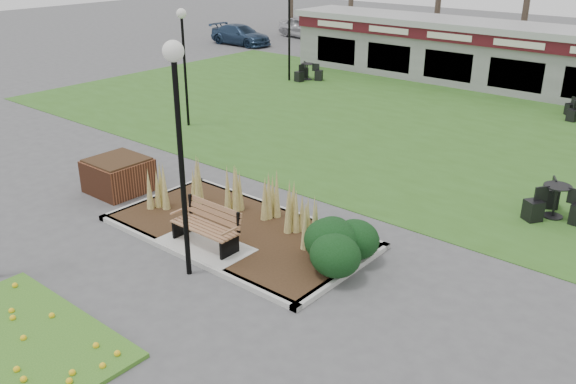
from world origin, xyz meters
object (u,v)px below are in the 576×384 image
Objects in this scene: park_bench at (208,225)px; car_black at (415,43)px; food_pavilion at (529,59)px; lamp_post_near_right at (178,111)px; bistro_set_d at (554,206)px; lamp_post_far_left at (289,9)px; car_silver at (304,27)px; brick_planter at (118,175)px; bistro_set_a at (307,74)px; car_blue at (240,35)px; lamp_post_mid_left at (183,42)px.

car_black is at bearing 108.70° from park_bench.
lamp_post_near_right reaches higher than food_pavilion.
lamp_post_near_right is at bearing -122.61° from bistro_set_d.
lamp_post_near_right is at bearing -56.72° from lamp_post_far_left.
lamp_post_far_left is 13.88m from car_silver.
brick_planter is 19.49m from food_pavilion.
bistro_set_a is (0.59, 0.69, -3.13)m from lamp_post_far_left.
car_blue is (-19.53, 21.80, -2.91)m from lamp_post_near_right.
brick_planter is 0.34× the size of car_blue.
lamp_post_near_right is 1.04× the size of lamp_post_far_left.
bistro_set_a is 16.94m from bistro_set_d.
car_blue is (-14.62, 20.00, 0.16)m from brick_planter.
park_bench is 31.14m from car_silver.
lamp_post_near_right is (0.51, -20.76, 2.07)m from food_pavilion.
food_pavilion is 11.18m from lamp_post_far_left.
bistro_set_d is 0.35× the size of car_black.
park_bench is at bearing -59.06° from bistro_set_a.
food_pavilion is at bearing 60.20° from lamp_post_mid_left.
lamp_post_near_right reaches higher than car_silver.
car_black is (-0.52, 18.10, -2.35)m from lamp_post_mid_left.
lamp_post_far_left reaches higher than car_silver.
lamp_post_near_right reaches higher than brick_planter.
brick_planter reaches higher than bistro_set_a.
food_pavilion is at bearing 27.85° from lamp_post_far_left.
car_black is (-13.73, 17.60, 0.45)m from bistro_set_d.
bistro_set_a is at bearing 152.35° from car_black.
lamp_post_far_left is 11.49m from car_blue.
lamp_post_far_left reaches higher than food_pavilion.
lamp_post_mid_left is 9.56m from bistro_set_a.
lamp_post_mid_left is at bearing 138.52° from lamp_post_near_right.
lamp_post_mid_left is at bearing -177.84° from bistro_set_d.
bistro_set_a is at bearing 98.98° from lamp_post_mid_left.
park_bench is 28.15m from car_blue.
bistro_set_a is (-9.66, 16.31, -3.26)m from lamp_post_near_right.
food_pavilion reaches higher than bistro_set_d.
lamp_post_far_left reaches higher than lamp_post_mid_left.
food_pavilion reaches higher than park_bench.
bistro_set_d is at bearing -30.23° from bistro_set_a.
lamp_post_mid_left reaches higher than brick_planter.
lamp_post_near_right is at bearing -132.98° from car_silver.
bistro_set_a is (-9.15, -4.46, -1.19)m from food_pavilion.
bistro_set_a is 0.32× the size of car_black.
bistro_set_d is at bearing -67.09° from food_pavilion.
brick_planter is 0.06× the size of food_pavilion.
lamp_post_mid_left reaches higher than car_silver.
lamp_post_near_right is 1.16× the size of car_silver.
car_silver is (-17.65, 5.94, -0.76)m from food_pavilion.
food_pavilion is 18.64m from car_silver.
lamp_post_mid_left is at bearing -81.02° from bistro_set_a.
lamp_post_mid_left is at bearing -140.13° from car_silver.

